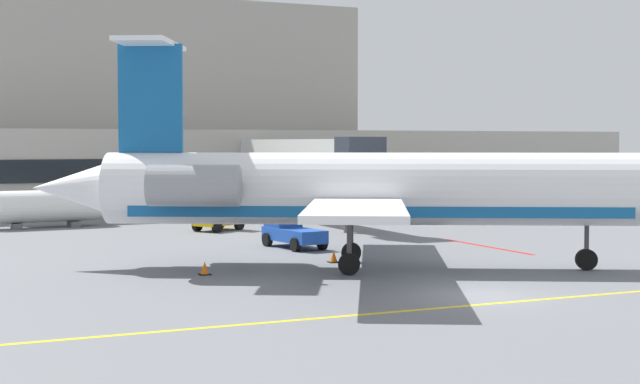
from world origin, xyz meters
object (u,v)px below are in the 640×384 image
Objects in this scene: baggage_tug at (222,214)px; fuel_tank at (45,206)px; regional_jet at (365,189)px; belt_loader at (291,230)px; pushback_tractor at (463,204)px.

fuel_tank reaches higher than baggage_tug.
belt_loader is (0.18, 8.84, -2.49)m from regional_jet.
fuel_tank is (-9.74, 25.58, -2.06)m from regional_jet.
pushback_tractor is at bearing 5.94° from baggage_tug.
belt_loader is 19.46m from fuel_tank.
baggage_tug is 0.79× the size of belt_loader.
regional_jet is at bearing -131.24° from pushback_tractor.
regional_jet reaches higher than baggage_tug.
regional_jet is 28.33m from pushback_tractor.
regional_jet is at bearing -89.79° from baggage_tug.
regional_jet reaches higher than pushback_tractor.
regional_jet reaches higher than belt_loader.
baggage_tug is 0.43× the size of fuel_tank.
baggage_tug is at bearing 91.38° from belt_loader.
regional_jet is at bearing -91.17° from belt_loader.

